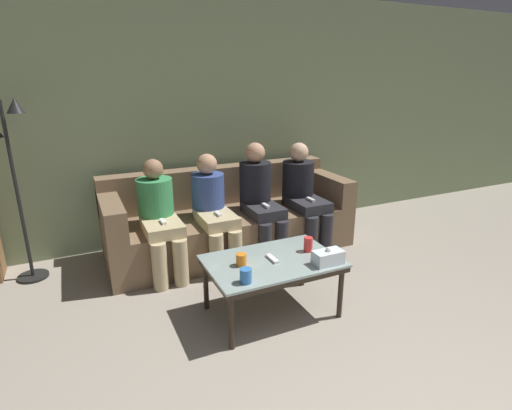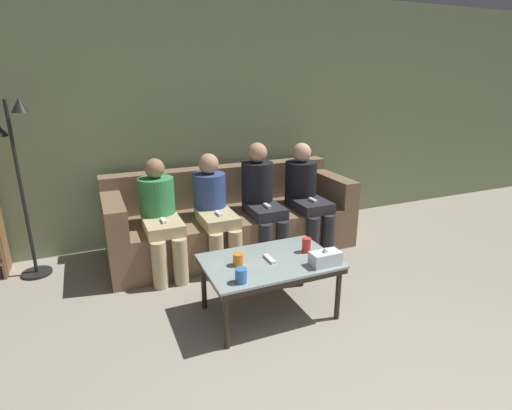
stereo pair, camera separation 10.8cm
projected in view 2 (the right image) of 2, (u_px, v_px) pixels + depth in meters
The scene contains 13 objects.
wall_back at pixel (213, 119), 4.32m from camera, with size 12.00×0.06×2.60m.
couch at pixel (231, 221), 4.17m from camera, with size 2.48×0.89×0.82m.
coffee_table at pixel (270, 265), 2.97m from camera, with size 0.97×0.64×0.45m.
cup_near_left at pixel (241, 276), 2.62m from camera, with size 0.08×0.08×0.10m.
cup_near_right at pixel (238, 259), 2.86m from camera, with size 0.08×0.08×0.09m.
cup_far_center at pixel (306, 245), 3.08m from camera, with size 0.07×0.07×0.11m.
tissue_box at pixel (325, 258), 2.87m from camera, with size 0.22×0.12×0.13m.
game_remote at pixel (270, 259), 2.95m from camera, with size 0.04×0.15×0.02m.
standing_lamp at pixel (21, 172), 3.41m from camera, with size 0.31×0.26×1.58m.
seated_person_left_end at pixel (160, 214), 3.61m from camera, with size 0.32×0.67×1.04m.
seated_person_mid_left at pixel (214, 207), 3.79m from camera, with size 0.32×0.68×1.05m.
seated_person_mid_right at pixel (261, 196), 3.99m from camera, with size 0.32×0.64×1.12m.
seated_person_right_end at pixel (305, 192), 4.18m from camera, with size 0.33×0.67×1.09m.
Camera 2 is at (-1.30, -0.51, 1.75)m, focal length 28.00 mm.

